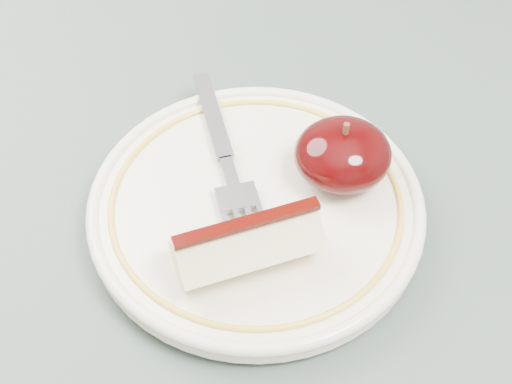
{
  "coord_description": "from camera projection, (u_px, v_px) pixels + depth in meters",
  "views": [
    {
      "loc": [
        -0.06,
        -0.25,
        1.13
      ],
      "look_at": [
        -0.02,
        0.04,
        0.78
      ],
      "focal_mm": 50.0,
      "sensor_mm": 36.0,
      "label": 1
    }
  ],
  "objects": [
    {
      "name": "plate",
      "position": [
        256.0,
        206.0,
        0.47
      ],
      "size": [
        0.22,
        0.22,
        0.02
      ],
      "color": "#F0E7C9",
      "rests_on": "table"
    },
    {
      "name": "fork",
      "position": [
        226.0,
        160.0,
        0.49
      ],
      "size": [
        0.04,
        0.17,
        0.0
      ],
      "rotation": [
        0.0,
        0.0,
        1.67
      ],
      "color": "gray",
      "rests_on": "plate"
    },
    {
      "name": "apple_wedge",
      "position": [
        247.0,
        243.0,
        0.42
      ],
      "size": [
        0.09,
        0.05,
        0.04
      ],
      "rotation": [
        0.0,
        0.0,
        0.2
      ],
      "color": "beige",
      "rests_on": "plate"
    },
    {
      "name": "table",
      "position": [
        291.0,
        330.0,
        0.53
      ],
      "size": [
        0.9,
        0.9,
        0.75
      ],
      "color": "brown",
      "rests_on": "ground"
    },
    {
      "name": "apple_half",
      "position": [
        343.0,
        154.0,
        0.47
      ],
      "size": [
        0.07,
        0.06,
        0.05
      ],
      "color": "black",
      "rests_on": "plate"
    }
  ]
}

